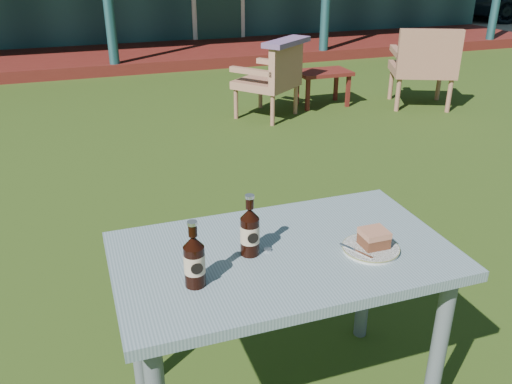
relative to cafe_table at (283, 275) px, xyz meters
name	(u,v)px	position (x,y,z in m)	size (l,w,h in m)	color
ground	(192,226)	(0.00, 1.60, -0.62)	(80.00, 80.00, 0.00)	#334916
cafe_table	(283,275)	(0.00, 0.00, 0.00)	(1.20, 0.70, 0.72)	gray
plate	(371,248)	(0.29, -0.10, 0.11)	(0.20, 0.20, 0.01)	silver
cake_slice	(374,238)	(0.31, -0.09, 0.15)	(0.09, 0.09, 0.06)	#592F1C
fork	(356,251)	(0.23, -0.11, 0.12)	(0.01, 0.14, 0.00)	silver
cola_bottle_near	(250,231)	(-0.12, 0.02, 0.19)	(0.07, 0.07, 0.23)	black
cola_bottle_far	(194,260)	(-0.34, -0.10, 0.19)	(0.07, 0.07, 0.23)	black
bottle_cap	(268,250)	(-0.05, 0.02, 0.11)	(0.03, 0.03, 0.01)	silver
armchair_left	(273,77)	(1.38, 3.74, -0.18)	(0.79, 0.79, 0.78)	#A96F54
armchair_right	(424,63)	(3.11, 3.56, -0.12)	(0.85, 0.83, 0.89)	#A96F54
floral_throw	(287,42)	(1.48, 3.62, 0.19)	(0.64, 0.21, 0.05)	slate
side_table	(323,76)	(2.09, 4.00, -0.28)	(0.60, 0.40, 0.40)	maroon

